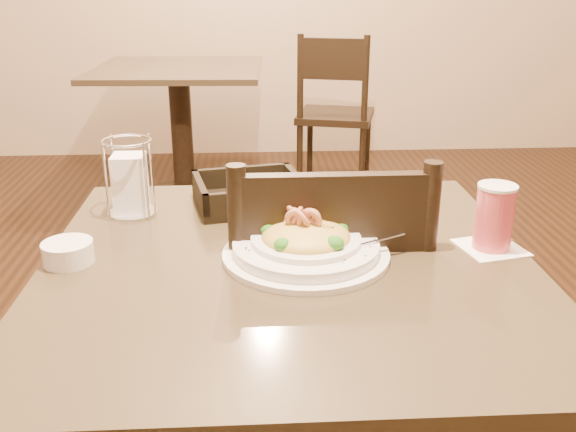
{
  "coord_description": "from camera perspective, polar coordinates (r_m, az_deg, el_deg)",
  "views": [
    {
      "loc": [
        -0.06,
        -1.07,
        1.26
      ],
      "look_at": [
        0.0,
        0.02,
        0.84
      ],
      "focal_mm": 40.0,
      "sensor_mm": 36.0,
      "label": 1
    }
  ],
  "objects": [
    {
      "name": "main_table",
      "position": [
        1.3,
        0.05,
        -13.62
      ],
      "size": [
        0.9,
        0.9,
        0.76
      ],
      "color": "black",
      "rests_on": "ground"
    },
    {
      "name": "side_plate",
      "position": [
        1.42,
        5.58,
        0.6
      ],
      "size": [
        0.23,
        0.23,
        0.01
      ],
      "primitive_type": "cylinder",
      "rotation": [
        0.0,
        0.0,
        -0.38
      ],
      "color": "white",
      "rests_on": "main_table"
    },
    {
      "name": "dining_chair_near",
      "position": [
        1.46,
        3.14,
        -10.35
      ],
      "size": [
        0.42,
        0.42,
        0.93
      ],
      "rotation": [
        0.0,
        0.0,
        3.14
      ],
      "color": "black",
      "rests_on": "ground"
    },
    {
      "name": "butter_ramekin",
      "position": [
        1.23,
        -18.97,
        -3.08
      ],
      "size": [
        0.1,
        0.1,
        0.04
      ],
      "primitive_type": "cylinder",
      "rotation": [
        0.0,
        0.0,
        -0.07
      ],
      "color": "white",
      "rests_on": "main_table"
    },
    {
      "name": "dining_chair_far",
      "position": [
        3.76,
        4.17,
        9.41
      ],
      "size": [
        0.51,
        0.51,
        0.93
      ],
      "rotation": [
        0.0,
        0.0,
        2.89
      ],
      "color": "black",
      "rests_on": "ground"
    },
    {
      "name": "drink_glass",
      "position": [
        1.26,
        17.85,
        -0.13
      ],
      "size": [
        0.14,
        0.14,
        0.13
      ],
      "rotation": [
        0.0,
        0.0,
        0.23
      ],
      "color": "white",
      "rests_on": "main_table"
    },
    {
      "name": "napkin_caddy",
      "position": [
        1.42,
        -13.85,
        2.93
      ],
      "size": [
        0.11,
        0.11,
        0.17
      ],
      "rotation": [
        0.0,
        0.0,
        0.14
      ],
      "color": "silver",
      "rests_on": "main_table"
    },
    {
      "name": "background_table",
      "position": [
        3.69,
        -9.54,
        9.26
      ],
      "size": [
        0.94,
        0.94,
        0.76
      ],
      "rotation": [
        0.0,
        0.0,
        -0.04
      ],
      "color": "black",
      "rests_on": "ground"
    },
    {
      "name": "bread_basket",
      "position": [
        1.45,
        -3.47,
        1.82
      ],
      "size": [
        0.27,
        0.23,
        0.06
      ],
      "rotation": [
        0.0,
        0.0,
        0.21
      ],
      "color": "black",
      "rests_on": "main_table"
    },
    {
      "name": "pasta_bowl",
      "position": [
        1.18,
        1.58,
        -2.42
      ],
      "size": [
        0.34,
        0.31,
        0.1
      ],
      "rotation": [
        0.0,
        0.0,
        0.23
      ],
      "color": "white",
      "rests_on": "main_table"
    }
  ]
}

